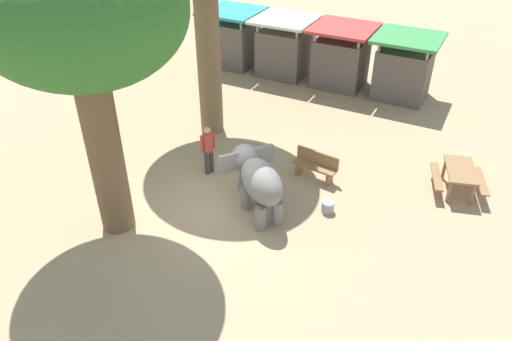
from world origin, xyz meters
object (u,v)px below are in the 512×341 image
wooden_bench (316,165)px  elephant (257,179)px  market_stall_red (341,59)px  market_stall_teal (233,40)px  market_stall_green (403,70)px  picnic_table_near (460,174)px  market_stall_white (284,49)px  shade_tree_secondary (78,14)px  feed_bucket (328,207)px  person_handler (208,147)px

wooden_bench → elephant: bearing=76.6°
elephant → wooden_bench: elephant is taller
wooden_bench → market_stall_red: market_stall_red is taller
market_stall_teal → market_stall_green: same height
picnic_table_near → market_stall_white: bearing=-141.0°
shade_tree_secondary → market_stall_teal: 12.82m
market_stall_white → market_stall_green: same height
market_stall_red → feed_bucket: size_ratio=7.00×
elephant → feed_bucket: 2.18m
market_stall_white → person_handler: bearing=-81.3°
market_stall_white → elephant: bearing=-69.5°
shade_tree_secondary → wooden_bench: shade_tree_secondary is taller
picnic_table_near → market_stall_green: (-3.11, 5.79, 0.55)m
wooden_bench → market_stall_red: (-1.72, 7.07, 0.67)m
market_stall_red → shade_tree_secondary: bearing=-100.6°
elephant → picnic_table_near: (4.83, 3.54, -0.49)m
shade_tree_secondary → picnic_table_near: (7.89, 5.82, -5.08)m
picnic_table_near → market_stall_green: market_stall_green is taller
market_stall_green → person_handler: bearing=-115.2°
shade_tree_secondary → market_stall_red: 12.65m
market_stall_white → feed_bucket: bearing=-58.2°
person_handler → market_stall_red: bearing=106.7°
shade_tree_secondary → elephant: bearing=36.6°
market_stall_teal → market_stall_green: bearing=0.0°
picnic_table_near → market_stall_red: size_ratio=0.74×
wooden_bench → market_stall_teal: (-6.92, 7.07, 0.67)m
elephant → wooden_bench: size_ratio=1.61×
shade_tree_secondary → feed_bucket: shade_tree_secondary is taller
picnic_table_near → feed_bucket: picnic_table_near is taller
elephant → picnic_table_near: bearing=-105.4°
wooden_bench → market_stall_teal: size_ratio=0.57×
wooden_bench → market_stall_green: size_ratio=0.57×
market_stall_white → market_stall_teal: bearing=180.0°
shade_tree_secondary → market_stall_green: size_ratio=2.99×
elephant → market_stall_green: size_ratio=0.92×
market_stall_red → market_stall_teal: bearing=180.0°
feed_bucket → shade_tree_secondary: bearing=-147.1°
person_handler → market_stall_white: bearing=124.4°
shade_tree_secondary → feed_bucket: 7.97m
feed_bucket → market_stall_teal: bearing=132.8°
wooden_bench → market_stall_green: (0.88, 7.07, 0.67)m
shade_tree_secondary → market_stall_teal: bearing=104.6°
market_stall_green → shade_tree_secondary: bearing=-112.4°
elephant → person_handler: elephant is taller
person_handler → market_stall_red: 8.44m
market_stall_teal → market_stall_red: bearing=0.0°
shade_tree_secondary → picnic_table_near: 11.04m
feed_bucket → wooden_bench: bearing=123.9°
person_handler → market_stall_green: size_ratio=0.64×
wooden_bench → picnic_table_near: size_ratio=0.78×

